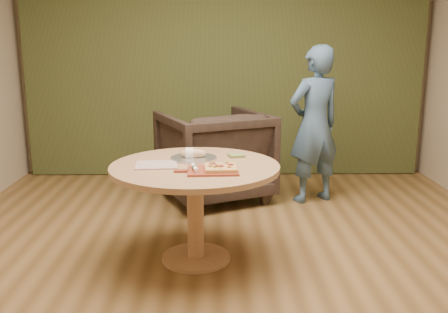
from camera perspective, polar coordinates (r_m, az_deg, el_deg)
name	(u,v)px	position (r m, az deg, el deg)	size (l,w,h in m)	color
room_shell	(232,79)	(3.23, 0.91, 8.86)	(5.04, 6.04, 2.84)	olive
curtain	(225,61)	(6.13, 0.08, 10.83)	(4.80, 0.14, 2.78)	#343C1B
pedestal_table	(195,183)	(3.71, -3.33, -3.05)	(1.25, 1.25, 0.75)	tan
pizza_paddle	(211,171)	(3.47, -1.47, -1.61)	(0.45, 0.30, 0.01)	brown
flatbread_pizza	(221,168)	(3.47, -0.39, -1.28)	(0.23, 0.23, 0.04)	#E2A858
cutlery_roll	(195,168)	(3.46, -3.36, -1.28)	(0.06, 0.20, 0.03)	white
newspaper	(156,165)	(3.67, -7.74, -0.97)	(0.30, 0.25, 0.01)	silver
serving_tray	(194,158)	(3.85, -3.48, -0.18)	(0.36, 0.36, 0.02)	silver
bread_roll	(192,154)	(3.84, -3.62, 0.34)	(0.19, 0.09, 0.09)	#DEB387
green_packet	(236,156)	(3.91, 1.42, 0.10)	(0.12, 0.10, 0.02)	#53652D
armchair	(214,151)	(5.21, -1.17, 0.66)	(1.01, 0.94, 1.04)	black
person_standing	(314,125)	(5.17, 10.29, 3.56)	(0.59, 0.39, 1.61)	#3F5E7D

